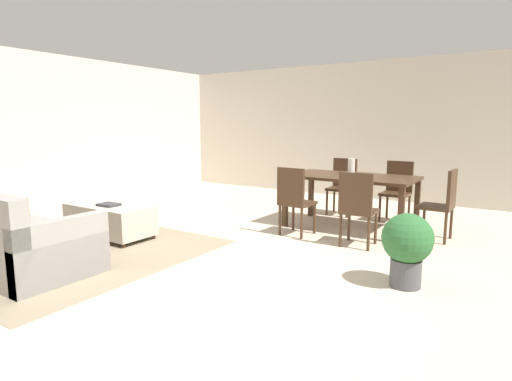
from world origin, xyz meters
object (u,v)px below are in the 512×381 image
Objects in this scene: potted_plant at (407,244)px; dining_chair_far_right at (397,188)px; dining_chair_head_east at (443,201)px; book_on_ottoman at (109,205)px; dining_chair_near_left at (294,197)px; ottoman_table at (110,219)px; dining_table at (351,181)px; dining_chair_near_right at (357,205)px; couch at (4,240)px; vase_centerpiece at (351,167)px; dining_chair_far_left at (343,183)px.

dining_chair_far_right is at bearing 106.87° from potted_plant.
book_on_ottoman is (-3.62, -2.28, -0.07)m from dining_chair_head_east.
dining_chair_far_right is 1.14m from dining_chair_head_east.
ottoman_table is at bearing -144.81° from dining_chair_near_left.
dining_chair_near_right reaches higher than dining_table.
couch is 4.34m from dining_table.
dining_table is 2.58× the size of potted_plant.
dining_chair_near_right is 1.00× the size of dining_chair_far_right.
couch is 3.92m from dining_chair_near_right.
vase_centerpiece is (-0.40, 0.83, 0.36)m from dining_chair_near_right.
dining_chair_head_east is (3.68, 2.23, 0.27)m from ottoman_table.
dining_chair_far_left is at bearing 153.16° from dining_chair_head_east.
vase_centerpiece is at bearing 42.64° from book_on_ottoman.
dining_chair_near_left is 1.68m from dining_chair_far_left.
couch is 2.26× the size of dining_chair_near_left.
couch is at bearing -88.04° from ottoman_table.
dining_chair_far_left is 1.34× the size of potted_plant.
vase_centerpiece is 3.31m from book_on_ottoman.
couch reaches higher than book_on_ottoman.
dining_chair_near_left is 2.00m from potted_plant.
dining_chair_far_left reaches higher than couch.
couch is 4.85m from dining_chair_far_left.
dining_chair_near_left is at bearing 37.00° from book_on_ottoman.
ottoman_table is (-0.05, 1.36, -0.04)m from couch.
potted_plant reaches higher than book_on_ottoman.
ottoman_table is at bearing -137.87° from dining_table.
potted_plant is at bearing 6.81° from book_on_ottoman.
book_on_ottoman is at bearing 89.46° from couch.
dining_chair_far_left is (-0.88, 1.74, 0.00)m from dining_chair_near_right.
potted_plant is at bearing -57.69° from dining_chair_far_left.
dining_chair_near_left is at bearing -154.07° from dining_chair_head_east.
book_on_ottoman is (0.06, -0.05, 0.20)m from ottoman_table.
potted_plant is (3.64, 0.43, -0.05)m from book_on_ottoman.
dining_chair_far_left is 1.89m from dining_chair_head_east.
dining_chair_near_left is at bearing 35.19° from ottoman_table.
dining_chair_far_right is (0.90, 1.65, 0.00)m from dining_chair_near_left.
dining_chair_far_right is 2.79m from potted_plant.
dining_chair_far_right reaches higher than book_on_ottoman.
dining_chair_near_left is 2.42m from book_on_ottoman.
vase_centerpiece is at bearing 57.79° from dining_chair_near_left.
book_on_ottoman is at bearing -41.31° from ottoman_table.
dining_table is (2.41, 3.58, 0.39)m from couch.
dining_chair_far_left is 3.19m from potted_plant.
dining_chair_far_left is 1.09m from vase_centerpiece.
couch reaches higher than ottoman_table.
dining_chair_far_left is at bearing 122.31° from potted_plant.
vase_centerpiece is 2.22m from potted_plant.
dining_chair_far_right is at bearing -1.75° from dining_chair_far_left.
dining_chair_head_east is 3.75× the size of vase_centerpiece.
dining_chair_far_right is 3.54× the size of book_on_ottoman.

